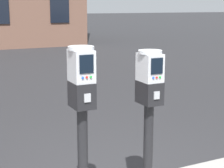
{
  "coord_description": "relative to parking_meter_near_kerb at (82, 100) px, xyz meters",
  "views": [
    {
      "loc": [
        -1.59,
        -2.97,
        1.93
      ],
      "look_at": [
        -0.13,
        -0.03,
        1.23
      ],
      "focal_mm": 60.2,
      "sensor_mm": 36.0,
      "label": 1
    }
  ],
  "objects": [
    {
      "name": "parking_meter_twin_adjacent",
      "position": [
        0.66,
        -0.0,
        -0.05
      ],
      "size": [
        0.22,
        0.25,
        1.39
      ],
      "rotation": [
        0.0,
        0.0,
        -1.58
      ],
      "color": "black",
      "rests_on": "sidewalk_slab"
    },
    {
      "name": "parking_meter_near_kerb",
      "position": [
        0.0,
        0.0,
        0.0
      ],
      "size": [
        0.22,
        0.25,
        1.46
      ],
      "rotation": [
        0.0,
        0.0,
        -1.58
      ],
      "color": "black",
      "rests_on": "sidewalk_slab"
    }
  ]
}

